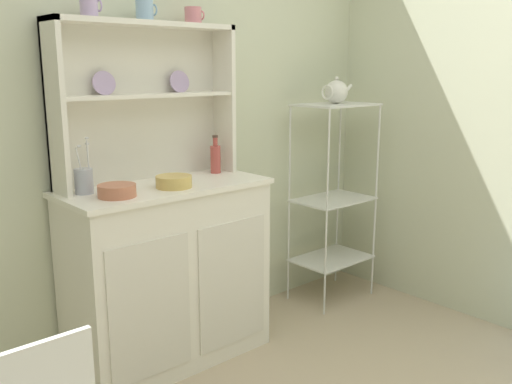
# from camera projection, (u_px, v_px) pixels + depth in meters

# --- Properties ---
(wall_back) EXTENTS (3.84, 0.05, 2.50)m
(wall_back) POSITION_uv_depth(u_px,v_px,m) (133.00, 106.00, 2.72)
(wall_back) COLOR beige
(wall_back) RESTS_ON ground
(hutch_cabinet) EXTENTS (0.99, 0.45, 0.89)m
(hutch_cabinet) POSITION_uv_depth(u_px,v_px,m) (169.00, 272.00, 2.71)
(hutch_cabinet) COLOR white
(hutch_cabinet) RESTS_ON ground
(hutch_shelf_unit) EXTENTS (0.92, 0.18, 0.75)m
(hutch_shelf_unit) POSITION_uv_depth(u_px,v_px,m) (143.00, 91.00, 2.64)
(hutch_shelf_unit) COLOR silver
(hutch_shelf_unit) RESTS_ON hutch_cabinet
(bakers_rack) EXTENTS (0.48, 0.32, 1.22)m
(bakers_rack) POSITION_uv_depth(u_px,v_px,m) (333.00, 186.00, 3.41)
(bakers_rack) COLOR silver
(bakers_rack) RESTS_ON ground
(cup_lilac_0) EXTENTS (0.09, 0.08, 0.09)m
(cup_lilac_0) POSITION_uv_depth(u_px,v_px,m) (89.00, 6.00, 2.36)
(cup_lilac_0) COLOR #B79ECC
(cup_lilac_0) RESTS_ON hutch_shelf_unit
(cup_sky_1) EXTENTS (0.09, 0.08, 0.09)m
(cup_sky_1) POSITION_uv_depth(u_px,v_px,m) (145.00, 10.00, 2.53)
(cup_sky_1) COLOR #8EB2D1
(cup_sky_1) RESTS_ON hutch_shelf_unit
(cup_rose_2) EXTENTS (0.10, 0.08, 0.08)m
(cup_rose_2) POSITION_uv_depth(u_px,v_px,m) (193.00, 16.00, 2.71)
(cup_rose_2) COLOR #D17A84
(cup_rose_2) RESTS_ON hutch_shelf_unit
(bowl_mixing_large) EXTENTS (0.16, 0.16, 0.05)m
(bowl_mixing_large) POSITION_uv_depth(u_px,v_px,m) (117.00, 191.00, 2.37)
(bowl_mixing_large) COLOR #C67556
(bowl_mixing_large) RESTS_ON hutch_cabinet
(bowl_floral_medium) EXTENTS (0.17, 0.17, 0.05)m
(bowl_floral_medium) POSITION_uv_depth(u_px,v_px,m) (174.00, 182.00, 2.55)
(bowl_floral_medium) COLOR #DBB760
(bowl_floral_medium) RESTS_ON hutch_cabinet
(jam_bottle) EXTENTS (0.05, 0.05, 0.20)m
(jam_bottle) POSITION_uv_depth(u_px,v_px,m) (216.00, 158.00, 2.90)
(jam_bottle) COLOR #B74C47
(jam_bottle) RESTS_ON hutch_cabinet
(utensil_jar) EXTENTS (0.08, 0.08, 0.25)m
(utensil_jar) POSITION_uv_depth(u_px,v_px,m) (84.00, 180.00, 2.42)
(utensil_jar) COLOR #B2B7C6
(utensil_jar) RESTS_ON hutch_cabinet
(porcelain_teapot) EXTENTS (0.23, 0.14, 0.16)m
(porcelain_teapot) POSITION_uv_depth(u_px,v_px,m) (336.00, 92.00, 3.28)
(porcelain_teapot) COLOR white
(porcelain_teapot) RESTS_ON bakers_rack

